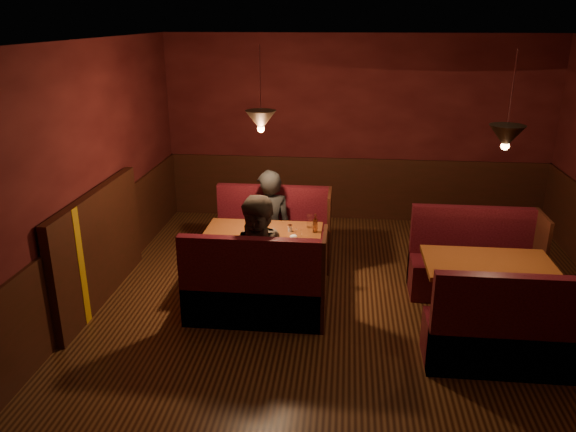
# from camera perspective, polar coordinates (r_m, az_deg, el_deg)

# --- Properties ---
(room) EXTENTS (6.02, 7.02, 2.92)m
(room) POSITION_cam_1_polar(r_m,az_deg,el_deg) (5.69, 4.35, -1.82)
(room) COLOR black
(room) RESTS_ON ground
(main_table) EXTENTS (1.38, 0.84, 0.96)m
(main_table) POSITION_cam_1_polar(r_m,az_deg,el_deg) (6.65, -2.45, -3.01)
(main_table) COLOR brown
(main_table) RESTS_ON ground
(main_bench_far) EXTENTS (1.51, 0.54, 1.03)m
(main_bench_far) POSITION_cam_1_polar(r_m,az_deg,el_deg) (7.45, -1.44, -2.42)
(main_bench_far) COLOR #32040A
(main_bench_far) RESTS_ON ground
(main_bench_near) EXTENTS (1.51, 0.54, 1.03)m
(main_bench_near) POSITION_cam_1_polar(r_m,az_deg,el_deg) (6.05, -3.35, -7.95)
(main_bench_near) COLOR #32040A
(main_bench_near) RESTS_ON ground
(second_table) EXTENTS (1.31, 0.84, 0.74)m
(second_table) POSITION_cam_1_polar(r_m,az_deg,el_deg) (6.22, 19.60, -6.10)
(second_table) COLOR brown
(second_table) RESTS_ON ground
(second_bench_far) EXTENTS (1.45, 0.54, 1.03)m
(second_bench_far) POSITION_cam_1_polar(r_m,az_deg,el_deg) (7.01, 18.25, -4.96)
(second_bench_far) COLOR #32040A
(second_bench_far) RESTS_ON ground
(second_bench_near) EXTENTS (1.45, 0.54, 1.03)m
(second_bench_near) POSITION_cam_1_polar(r_m,az_deg,el_deg) (5.66, 21.39, -11.51)
(second_bench_near) COLOR #32040A
(second_bench_near) RESTS_ON ground
(diner_a) EXTENTS (0.69, 0.54, 1.66)m
(diner_a) POSITION_cam_1_polar(r_m,az_deg,el_deg) (7.19, -1.98, 1.00)
(diner_a) COLOR black
(diner_a) RESTS_ON ground
(diner_b) EXTENTS (0.89, 0.73, 1.72)m
(diner_b) POSITION_cam_1_polar(r_m,az_deg,el_deg) (5.98, -2.64, -2.68)
(diner_b) COLOR #42362C
(diner_b) RESTS_ON ground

